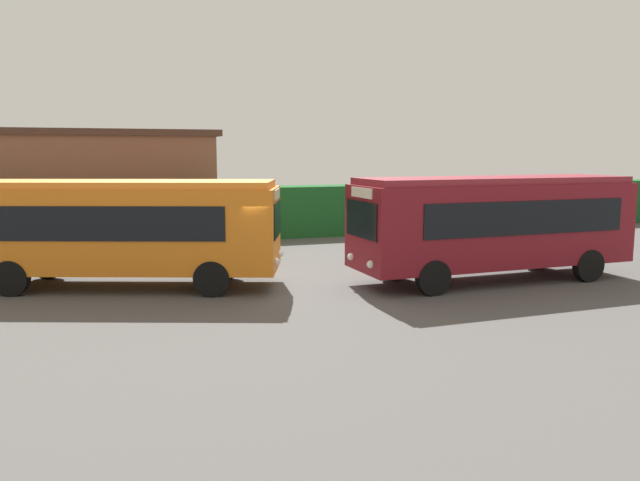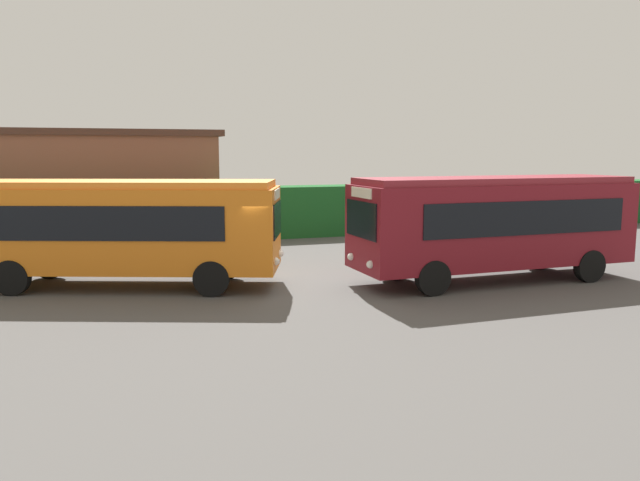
# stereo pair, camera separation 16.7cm
# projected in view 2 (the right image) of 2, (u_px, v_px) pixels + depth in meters

# --- Properties ---
(ground_plane) EXTENTS (105.01, 105.01, 0.00)m
(ground_plane) POSITION_uv_depth(u_px,v_px,m) (278.00, 287.00, 18.49)
(ground_plane) COLOR #514F4C
(bus_orange) EXTENTS (9.31, 5.43, 3.13)m
(bus_orange) POSITION_uv_depth(u_px,v_px,m) (124.00, 226.00, 18.25)
(bus_orange) COLOR orange
(bus_orange) RESTS_ON ground_plane
(bus_maroon) EXTENTS (8.94, 2.72, 3.20)m
(bus_maroon) POSITION_uv_depth(u_px,v_px,m) (493.00, 222.00, 19.08)
(bus_maroon) COLOR maroon
(bus_maroon) RESTS_ON ground_plane
(hedge_row) EXTENTS (64.50, 1.77, 2.36)m
(hedge_row) POSITION_uv_depth(u_px,v_px,m) (218.00, 214.00, 28.37)
(hedge_row) COLOR #1A5923
(hedge_row) RESTS_ON ground_plane
(depot_building) EXTENTS (14.51, 6.28, 4.98)m
(depot_building) POSITION_uv_depth(u_px,v_px,m) (65.00, 182.00, 30.23)
(depot_building) COLOR brown
(depot_building) RESTS_ON ground_plane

